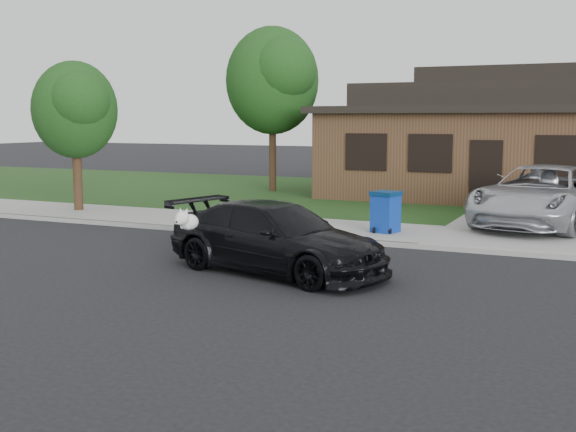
% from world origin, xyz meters
% --- Properties ---
extents(ground, '(120.00, 120.00, 0.00)m').
position_xyz_m(ground, '(0.00, 0.00, 0.00)').
color(ground, black).
rests_on(ground, ground).
extents(sidewalk, '(60.00, 3.00, 0.12)m').
position_xyz_m(sidewalk, '(0.00, 5.00, 0.06)').
color(sidewalk, gray).
rests_on(sidewalk, ground).
extents(curb, '(60.00, 0.12, 0.12)m').
position_xyz_m(curb, '(0.00, 3.50, 0.06)').
color(curb, gray).
rests_on(curb, ground).
extents(lawn, '(60.00, 13.00, 0.13)m').
position_xyz_m(lawn, '(0.00, 13.00, 0.07)').
color(lawn, '#193814').
rests_on(lawn, ground).
extents(driveway, '(4.50, 13.00, 0.14)m').
position_xyz_m(driveway, '(6.00, 10.00, 0.07)').
color(driveway, gray).
rests_on(driveway, ground).
extents(sedan, '(4.99, 3.04, 1.35)m').
position_xyz_m(sedan, '(1.89, -0.15, 0.68)').
color(sedan, black).
rests_on(sedan, ground).
extents(minivan, '(3.70, 6.12, 1.59)m').
position_xyz_m(minivan, '(6.04, 7.51, 0.93)').
color(minivan, '#B3B5BB').
rests_on(minivan, driveway).
extents(recycling_bin, '(0.76, 0.76, 1.03)m').
position_xyz_m(recycling_bin, '(2.57, 4.82, 0.64)').
color(recycling_bin, '#0E339B').
rests_on(recycling_bin, sidewalk).
extents(house, '(12.60, 8.60, 4.65)m').
position_xyz_m(house, '(4.00, 15.00, 2.13)').
color(house, '#422B1C').
rests_on(house, ground).
extents(tree_0, '(3.78, 3.60, 6.34)m').
position_xyz_m(tree_0, '(-4.34, 12.88, 4.48)').
color(tree_0, '#332114').
rests_on(tree_0, ground).
extents(tree_2, '(2.73, 2.60, 4.59)m').
position_xyz_m(tree_2, '(-7.38, 5.11, 3.27)').
color(tree_2, '#332114').
rests_on(tree_2, ground).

